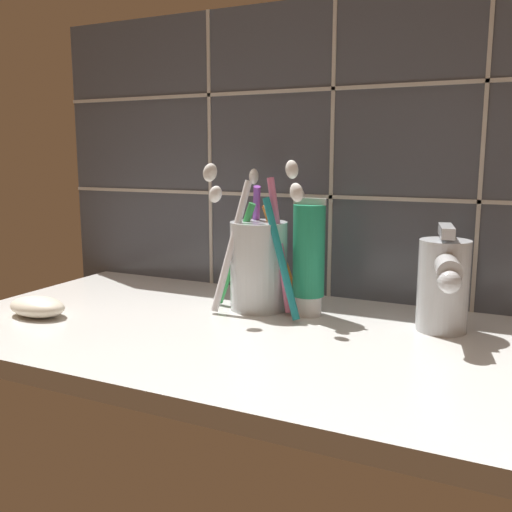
% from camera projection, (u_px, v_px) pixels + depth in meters
% --- Properties ---
extents(sink_counter, '(0.75, 0.38, 0.02)m').
position_uv_depth(sink_counter, '(260.00, 339.00, 0.64)').
color(sink_counter, silver).
rests_on(sink_counter, ground).
extents(tile_wall_backsplash, '(0.85, 0.02, 0.42)m').
position_uv_depth(tile_wall_backsplash, '(320.00, 159.00, 0.78)').
color(tile_wall_backsplash, '#4C515B').
rests_on(tile_wall_backsplash, ground).
extents(toothbrush_cup, '(0.15, 0.14, 0.19)m').
position_uv_depth(toothbrush_cup, '(259.00, 261.00, 0.72)').
color(toothbrush_cup, silver).
rests_on(toothbrush_cup, sink_counter).
extents(toothpaste_tube, '(0.04, 0.04, 0.14)m').
position_uv_depth(toothpaste_tube, '(309.00, 258.00, 0.69)').
color(toothpaste_tube, white).
rests_on(toothpaste_tube, sink_counter).
extents(sink_faucet, '(0.06, 0.11, 0.12)m').
position_uv_depth(sink_faucet, '(444.00, 282.00, 0.63)').
color(sink_faucet, silver).
rests_on(sink_faucet, sink_counter).
extents(soap_bar, '(0.08, 0.05, 0.02)m').
position_uv_depth(soap_bar, '(37.00, 307.00, 0.70)').
color(soap_bar, silver).
rests_on(soap_bar, sink_counter).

